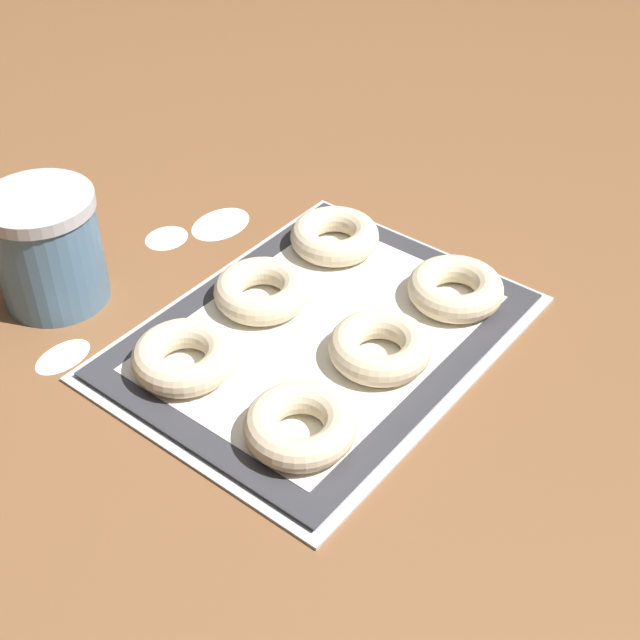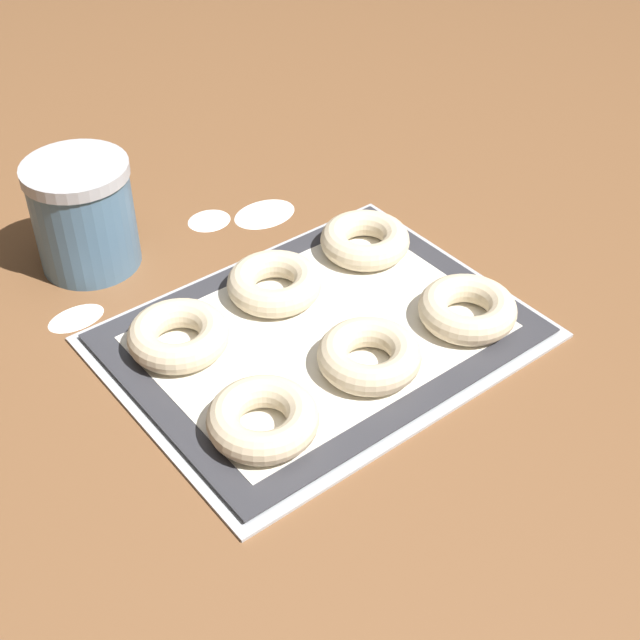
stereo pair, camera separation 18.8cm
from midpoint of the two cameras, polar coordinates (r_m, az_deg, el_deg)
name	(u,v)px [view 1 (the left image)]	position (r m, az deg, el deg)	size (l,w,h in m)	color
ground_plane	(303,336)	(1.07, -6.13, -1.41)	(2.80, 2.80, 0.00)	brown
baking_tray	(320,336)	(1.06, -5.05, -1.42)	(0.48, 0.37, 0.01)	#B2B5BA
baking_mat	(320,333)	(1.06, -5.07, -1.20)	(0.46, 0.35, 0.00)	#333338
bagel_front_left	(300,425)	(0.93, -7.14, -7.21)	(0.12, 0.12, 0.04)	beige
bagel_front_center	(380,347)	(1.01, -1.43, -2.15)	(0.12, 0.12, 0.04)	beige
bagel_front_right	(455,288)	(1.09, 3.87, 1.68)	(0.12, 0.12, 0.04)	beige
bagel_back_left	(184,357)	(1.02, -13.95, -2.72)	(0.12, 0.12, 0.04)	beige
bagel_back_center	(262,291)	(1.10, -8.66, 1.52)	(0.12, 0.12, 0.04)	beige
bagel_back_right	(335,236)	(1.18, -3.60, 5.09)	(0.12, 0.12, 0.04)	beige
flour_canister	(48,248)	(1.16, -21.57, 3.97)	(0.13, 0.13, 0.15)	slate
flour_patch_near	(166,237)	(1.27, -14.06, 4.88)	(0.06, 0.06, 0.00)	white
flour_patch_far	(220,223)	(1.28, -10.62, 5.83)	(0.09, 0.07, 0.00)	white
flour_patch_side	(63,356)	(1.11, -20.92, -2.54)	(0.07, 0.05, 0.00)	white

